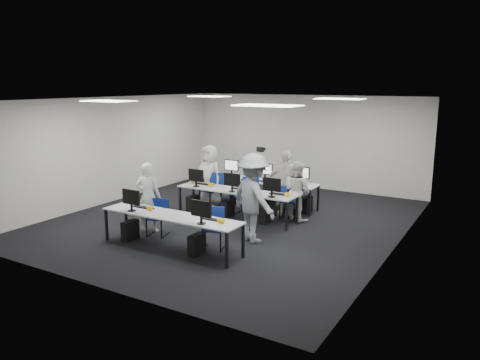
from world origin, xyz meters
The scene contains 23 objects.
room centered at (0.00, 0.00, 1.50)m, with size 9.00×9.02×3.00m.
ceiling_panels centered at (0.00, 0.00, 2.98)m, with size 5.20×4.60×0.02m.
desk_front centered at (0.00, -2.40, 0.68)m, with size 3.20×0.70×0.73m.
desk_mid centered at (0.00, 0.20, 0.68)m, with size 3.20×0.70×0.73m.
desk_back centered at (0.00, 1.60, 0.68)m, with size 3.20×0.70×0.73m.
equipment_front centered at (-0.19, -2.42, 0.36)m, with size 2.51×0.41×1.19m.
equipment_mid centered at (-0.19, 0.18, 0.36)m, with size 2.91×0.41×1.19m.
equipment_back centered at (0.19, 1.62, 0.36)m, with size 2.91×0.41×1.19m.
chair_0 centered at (-0.82, -1.85, 0.26)m, with size 0.50×0.52×0.81m.
chair_1 centered at (0.74, -1.94, 0.27)m, with size 0.55×0.58×0.85m.
chair_2 centered at (-1.24, 0.88, 0.28)m, with size 0.52×0.55×0.90m.
chair_3 centered at (-0.03, 0.70, 0.28)m, with size 0.45×0.49×0.88m.
chair_4 centered at (1.22, 0.88, 0.29)m, with size 0.44×0.48×0.91m.
chair_5 centered at (-1.03, 1.04, 0.31)m, with size 0.60×0.63×0.97m.
chair_6 centered at (0.04, 1.04, 0.30)m, with size 0.53×0.57×0.96m.
chair_7 centered at (0.99, 1.07, 0.26)m, with size 0.46×0.49×0.81m.
handbag centered at (-1.40, 0.34, 0.86)m, with size 0.32×0.21×0.27m, color #94744C.
student_0 centered at (-1.19, -1.73, 0.81)m, with size 0.59×0.39×1.62m, color white.
student_1 centered at (1.38, 0.89, 0.74)m, with size 0.72×0.56×1.48m, color white.
student_2 centered at (-1.28, 0.91, 0.85)m, with size 0.83×0.54×1.69m, color white.
student_3 centered at (0.93, 1.12, 0.85)m, with size 1.00×0.41×1.70m, color white.
photographer centered at (1.22, -1.11, 0.97)m, with size 1.25×0.72×1.94m, color gray.
dslr_camera centered at (1.30, -0.95, 2.00)m, with size 0.14×0.18×0.10m, color black.
Camera 1 is at (5.93, -9.63, 3.40)m, focal length 35.00 mm.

